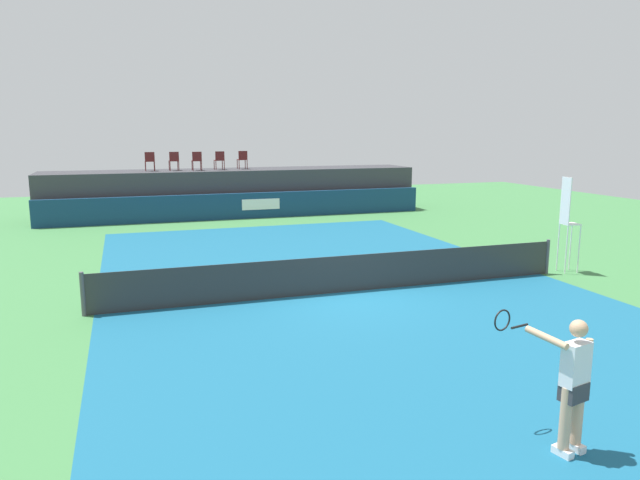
{
  "coord_description": "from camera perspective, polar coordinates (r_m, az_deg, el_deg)",
  "views": [
    {
      "loc": [
        -5.2,
        -13.55,
        4.04
      ],
      "look_at": [
        -0.0,
        2.0,
        1.0
      ],
      "focal_mm": 33.03,
      "sensor_mm": 36.0,
      "label": 1
    }
  ],
  "objects": [
    {
      "name": "ground_plane",
      "position": [
        17.81,
        -1.01,
        -2.61
      ],
      "size": [
        48.0,
        48.0,
        0.0
      ],
      "primitive_type": "plane",
      "color": "#3D7A42"
    },
    {
      "name": "court_inner",
      "position": [
        15.07,
        2.43,
        -5.05
      ],
      "size": [
        12.0,
        22.0,
        0.0
      ],
      "primitive_type": "cube",
      "color": "#16597A",
      "rests_on": "ground"
    },
    {
      "name": "sponsor_wall",
      "position": [
        27.76,
        -7.54,
        3.29
      ],
      "size": [
        18.0,
        0.22,
        1.2
      ],
      "color": "navy",
      "rests_on": "ground"
    },
    {
      "name": "spectator_platform",
      "position": [
        29.46,
        -8.25,
        4.67
      ],
      "size": [
        18.0,
        2.8,
        2.2
      ],
      "primitive_type": "cube",
      "color": "#38383D",
      "rests_on": "ground"
    },
    {
      "name": "spectator_chair_far_left",
      "position": [
        28.83,
        -16.17,
        7.41
      ],
      "size": [
        0.44,
        0.44,
        0.89
      ],
      "color": "#561919",
      "rests_on": "spectator_platform"
    },
    {
      "name": "spectator_chair_left",
      "position": [
        28.86,
        -13.97,
        7.52
      ],
      "size": [
        0.46,
        0.46,
        0.89
      ],
      "color": "#561919",
      "rests_on": "spectator_platform"
    },
    {
      "name": "spectator_chair_center",
      "position": [
        28.74,
        -11.85,
        7.59
      ],
      "size": [
        0.44,
        0.44,
        0.89
      ],
      "color": "#561919",
      "rests_on": "spectator_platform"
    },
    {
      "name": "spectator_chair_right",
      "position": [
        29.04,
        -9.72,
        7.69
      ],
      "size": [
        0.47,
        0.47,
        0.89
      ],
      "color": "#561919",
      "rests_on": "spectator_platform"
    },
    {
      "name": "spectator_chair_far_right",
      "position": [
        29.51,
        -7.53,
        7.8
      ],
      "size": [
        0.46,
        0.46,
        0.89
      ],
      "color": "#561919",
      "rests_on": "spectator_platform"
    },
    {
      "name": "umpire_chair",
      "position": [
        18.29,
        22.85,
        1.97
      ],
      "size": [
        0.49,
        0.49,
        2.76
      ],
      "color": "white",
      "rests_on": "ground"
    },
    {
      "name": "tennis_net",
      "position": [
        14.95,
        2.45,
        -3.3
      ],
      "size": [
        12.4,
        0.02,
        0.95
      ],
      "primitive_type": "cube",
      "color": "#2D2D2D",
      "rests_on": "ground"
    },
    {
      "name": "net_post_near",
      "position": [
        14.04,
        -22.01,
        -4.88
      ],
      "size": [
        0.1,
        0.1,
        1.0
      ],
      "primitive_type": "cylinder",
      "color": "#4C4C51",
      "rests_on": "ground"
    },
    {
      "name": "net_post_far",
      "position": [
        18.06,
        21.16,
        -1.52
      ],
      "size": [
        0.1,
        0.1,
        1.0
      ],
      "primitive_type": "cylinder",
      "color": "#4C4C51",
      "rests_on": "ground"
    },
    {
      "name": "tennis_player",
      "position": [
        8.19,
        23.21,
        -12.48
      ],
      "size": [
        0.88,
        1.11,
        1.77
      ],
      "color": "white",
      "rests_on": "court_inner"
    },
    {
      "name": "tennis_ball",
      "position": [
        18.32,
        -3.14,
        -2.13
      ],
      "size": [
        0.07,
        0.07,
        0.07
      ],
      "primitive_type": "sphere",
      "color": "#D8EA33",
      "rests_on": "court_inner"
    }
  ]
}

